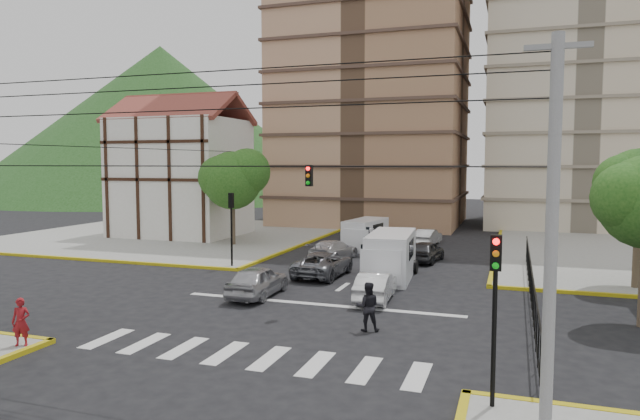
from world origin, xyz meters
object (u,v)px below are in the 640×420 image
at_px(van_left_lane, 365,235).
at_px(pedestrian_sw_corner, 21,322).
at_px(van_right_lane, 390,257).
at_px(car_white_front_right, 375,286).
at_px(traffic_light_nw, 231,217).
at_px(pedestrian_crosswalk, 368,307).
at_px(car_silver_front_left, 258,281).
at_px(traffic_light_se, 495,292).

relative_size(van_left_lane, pedestrian_sw_corner, 3.08).
bearing_deg(van_right_lane, car_white_front_right, -90.18).
bearing_deg(traffic_light_nw, pedestrian_crosswalk, -42.05).
relative_size(traffic_light_nw, pedestrian_crosswalk, 2.36).
distance_m(car_silver_front_left, pedestrian_sw_corner, 10.58).
relative_size(traffic_light_se, pedestrian_sw_corner, 2.69).
bearing_deg(pedestrian_sw_corner, van_left_lane, 54.79).
distance_m(van_right_lane, van_left_lane, 10.87).
relative_size(car_white_front_right, pedestrian_crosswalk, 2.18).
relative_size(traffic_light_nw, car_silver_front_left, 1.00).
bearing_deg(pedestrian_sw_corner, traffic_light_nw, 67.63).
height_order(traffic_light_nw, van_left_lane, traffic_light_nw).
height_order(traffic_light_se, car_white_front_right, traffic_light_se).
relative_size(traffic_light_se, traffic_light_nw, 1.00).
bearing_deg(van_left_lane, car_white_front_right, -65.87).
height_order(traffic_light_se, van_right_lane, traffic_light_se).
distance_m(van_right_lane, car_silver_front_left, 7.87).
height_order(car_white_front_right, pedestrian_crosswalk, pedestrian_crosswalk).
xyz_separation_m(car_white_front_right, pedestrian_sw_corner, (-9.75, -10.68, 0.30)).
bearing_deg(traffic_light_nw, traffic_light_se, -45.00).
bearing_deg(van_right_lane, van_left_lane, 107.18).
bearing_deg(pedestrian_crosswalk, traffic_light_se, 114.46).
distance_m(car_white_front_right, pedestrian_sw_corner, 14.46).
bearing_deg(pedestrian_sw_corner, traffic_light_se, -22.89).
xyz_separation_m(car_silver_front_left, pedestrian_sw_corner, (-4.25, -9.68, 0.22)).
relative_size(van_left_lane, car_silver_front_left, 1.15).
xyz_separation_m(traffic_light_se, pedestrian_sw_corner, (-15.30, -0.15, -2.14)).
relative_size(van_right_lane, pedestrian_sw_corner, 3.52).
bearing_deg(van_left_lane, pedestrian_sw_corner, -93.90).
bearing_deg(van_left_lane, van_right_lane, -60.44).
bearing_deg(car_white_front_right, pedestrian_sw_corner, 44.05).
height_order(van_right_lane, pedestrian_sw_corner, van_right_lane).
height_order(car_silver_front_left, pedestrian_crosswalk, pedestrian_crosswalk).
bearing_deg(car_silver_front_left, pedestrian_sw_corner, 65.16).
height_order(traffic_light_se, car_silver_front_left, traffic_light_se).
height_order(traffic_light_nw, pedestrian_crosswalk, traffic_light_nw).
bearing_deg(van_left_lane, pedestrian_crosswalk, -67.38).
relative_size(traffic_light_nw, car_white_front_right, 1.08).
bearing_deg(traffic_light_nw, van_right_lane, -0.68).
bearing_deg(car_silver_front_left, car_white_front_right, -170.88).
bearing_deg(pedestrian_crosswalk, car_silver_front_left, -45.33).
xyz_separation_m(traffic_light_nw, van_right_lane, (9.67, -0.11, -1.88)).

